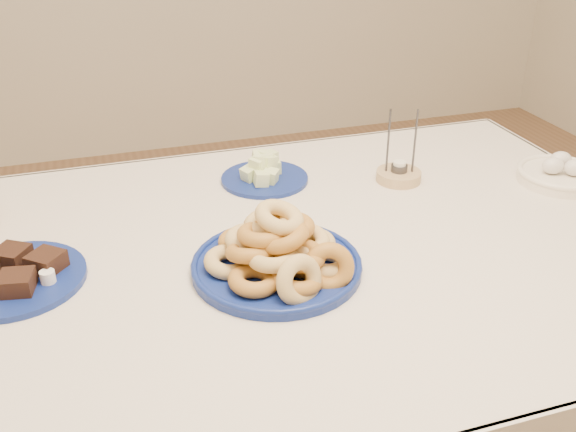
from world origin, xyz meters
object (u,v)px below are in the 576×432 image
Objects in this scene: brownie_plate at (14,276)px; candle_holder at (399,174)px; dining_table at (281,291)px; melon_plate at (264,173)px; egg_bowl at (561,174)px; donut_platter at (279,254)px.

candle_holder is at bearing 12.15° from brownie_plate.
melon_plate is at bearing 80.05° from dining_table.
melon_plate reaches higher than egg_bowl.
candle_holder reaches higher than dining_table.
brownie_plate is (-0.57, -0.29, -0.01)m from melon_plate.
brownie_plate is (-0.48, 0.12, -0.03)m from donut_platter.
candle_holder is (0.32, -0.10, -0.00)m from melon_plate.
egg_bowl reaches higher than brownie_plate.
melon_plate is at bearing 162.43° from candle_holder.
brownie_plate is at bearing -167.85° from candle_holder.
candle_holder is (0.38, 0.22, 0.12)m from dining_table.
egg_bowl is at bearing -18.23° from melon_plate.
brownie_plate is 1.88× the size of candle_holder.
donut_platter is at bearing -13.55° from brownie_plate.
dining_table is 0.53m from brownie_plate.
dining_table is at bearing -149.33° from candle_holder.
donut_platter is 0.51m from candle_holder.
egg_bowl reaches higher than dining_table.
egg_bowl is at bearing 7.15° from dining_table.
candle_holder is 0.40m from egg_bowl.
donut_platter reaches higher than melon_plate.
egg_bowl is (0.76, 0.09, 0.13)m from dining_table.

